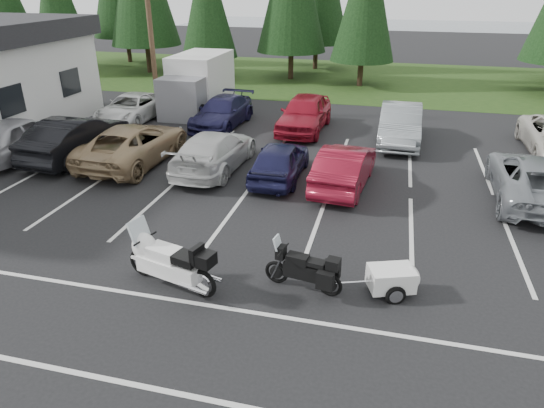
% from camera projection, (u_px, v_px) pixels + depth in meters
% --- Properties ---
extents(ground, '(120.00, 120.00, 0.00)m').
position_uv_depth(ground, '(294.00, 238.00, 13.57)').
color(ground, black).
rests_on(ground, ground).
extents(grass_strip, '(80.00, 16.00, 0.01)m').
position_uv_depth(grass_strip, '(362.00, 79.00, 34.64)').
color(grass_strip, '#1B3812').
rests_on(grass_strip, ground).
extents(lake_water, '(70.00, 50.00, 0.02)m').
position_uv_depth(lake_water, '(414.00, 35.00, 60.98)').
color(lake_water, slate).
rests_on(lake_water, ground).
extents(utility_pole, '(1.60, 0.26, 9.00)m').
position_uv_depth(utility_pole, '(149.00, 19.00, 24.31)').
color(utility_pole, '#473321').
rests_on(utility_pole, ground).
extents(box_truck, '(2.40, 5.60, 2.90)m').
position_uv_depth(box_truck, '(195.00, 85.00, 25.69)').
color(box_truck, silver).
rests_on(box_truck, ground).
extents(stall_markings, '(32.00, 16.00, 0.01)m').
position_uv_depth(stall_markings, '(307.00, 208.00, 15.32)').
color(stall_markings, silver).
rests_on(stall_markings, ground).
extents(car_near_0, '(2.21, 4.95, 1.66)m').
position_uv_depth(car_near_0, '(18.00, 136.00, 19.41)').
color(car_near_0, '#B4B4B9').
rests_on(car_near_0, ground).
extents(car_near_1, '(2.03, 5.18, 1.68)m').
position_uv_depth(car_near_1, '(76.00, 138.00, 19.23)').
color(car_near_1, black).
rests_on(car_near_1, ground).
extents(car_near_2, '(2.71, 5.57, 1.53)m').
position_uv_depth(car_near_2, '(134.00, 144.00, 18.78)').
color(car_near_2, '#947A56').
rests_on(car_near_2, ground).
extents(car_near_3, '(2.18, 5.06, 1.45)m').
position_uv_depth(car_near_3, '(214.00, 151.00, 18.10)').
color(car_near_3, silver).
rests_on(car_near_3, ground).
extents(car_near_4, '(1.65, 4.06, 1.38)m').
position_uv_depth(car_near_4, '(280.00, 160.00, 17.29)').
color(car_near_4, '#19193F').
rests_on(car_near_4, ground).
extents(car_near_5, '(1.93, 4.50, 1.44)m').
position_uv_depth(car_near_5, '(345.00, 167.00, 16.60)').
color(car_near_5, maroon).
rests_on(car_near_5, ground).
extents(car_near_6, '(2.69, 5.45, 1.49)m').
position_uv_depth(car_near_6, '(534.00, 179.00, 15.57)').
color(car_near_6, gray).
rests_on(car_near_6, ground).
extents(car_far_0, '(2.23, 4.77, 1.32)m').
position_uv_depth(car_far_0, '(131.00, 108.00, 24.28)').
color(car_far_0, white).
rests_on(car_far_0, ground).
extents(car_far_1, '(2.22, 4.89, 1.39)m').
position_uv_depth(car_far_1, '(222.00, 112.00, 23.41)').
color(car_far_1, '#19183C').
rests_on(car_far_1, ground).
extents(car_far_2, '(2.14, 4.99, 1.68)m').
position_uv_depth(car_far_2, '(305.00, 113.00, 22.69)').
color(car_far_2, maroon).
rests_on(car_far_2, ground).
extents(car_far_3, '(1.75, 4.92, 1.62)m').
position_uv_depth(car_far_3, '(400.00, 124.00, 21.09)').
color(car_far_3, gray).
rests_on(car_far_3, ground).
extents(touring_motorcycle, '(2.92, 1.55, 1.55)m').
position_uv_depth(touring_motorcycle, '(170.00, 257.00, 11.14)').
color(touring_motorcycle, white).
rests_on(touring_motorcycle, ground).
extents(cargo_trailer, '(1.65, 1.27, 0.67)m').
position_uv_depth(cargo_trailer, '(391.00, 281.00, 11.04)').
color(cargo_trailer, white).
rests_on(cargo_trailer, ground).
extents(adventure_motorcycle, '(2.19, 1.07, 1.27)m').
position_uv_depth(adventure_motorcycle, '(303.00, 266.00, 11.07)').
color(adventure_motorcycle, black).
rests_on(adventure_motorcycle, ground).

